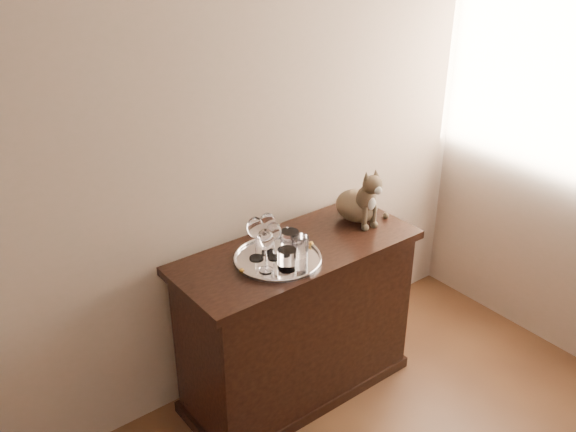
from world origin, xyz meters
The scene contains 11 objects.
wall_back centered at (0.00, 2.25, 1.35)m, with size 4.00×0.10×2.70m, color tan.
sideboard centered at (0.60, 1.94, 0.42)m, with size 1.20×0.50×0.85m, color black, non-canonical shape.
tray centered at (0.46, 1.91, 0.85)m, with size 0.40×0.40×0.01m, color silver.
wine_glass_a centered at (0.39, 1.97, 0.96)m, with size 0.08×0.08×0.21m, color silver, non-canonical shape.
wine_glass_b centered at (0.46, 1.98, 0.96)m, with size 0.08×0.08×0.20m, color silver, non-canonical shape.
wine_glass_c centered at (0.36, 1.86, 0.96)m, with size 0.08×0.08×0.20m, color white, non-canonical shape.
wine_glass_d centered at (0.45, 1.93, 0.95)m, with size 0.07×0.07×0.18m, color white, non-canonical shape.
tumbler_a centered at (0.56, 1.88, 0.90)m, with size 0.08×0.08×0.09m, color white.
tumbler_b centered at (0.44, 1.82, 0.91)m, with size 0.09×0.09×0.10m, color white.
tumbler_c centered at (0.55, 1.94, 0.91)m, with size 0.09×0.09×0.10m, color silver.
cat centered at (1.02, 1.99, 1.00)m, with size 0.30×0.28×0.30m, color brown, non-canonical shape.
Camera 1 is at (-1.02, -0.08, 2.35)m, focal length 40.00 mm.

